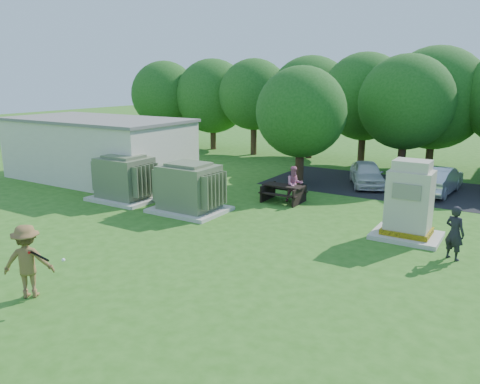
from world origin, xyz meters
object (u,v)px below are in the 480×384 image
Objects in this scene: transformer_right at (189,189)px; person_at_picnic at (294,184)px; generator_cabinet at (409,204)px; person_by_generator at (455,233)px; car_white at (367,174)px; batter at (28,261)px; picnic_table at (283,191)px; car_silver_a at (438,180)px; transformer_left at (125,179)px.

person_at_picnic is at bearing 50.95° from transformer_right.
generator_cabinet is 1.61× the size of person_by_generator.
person_at_picnic is at bearing -134.78° from car_white.
batter is 1.12× the size of person_by_generator.
person_at_picnic is (0.38, 0.31, 0.32)m from picnic_table.
picnic_table is 0.44× the size of car_silver_a.
transformer_right is 4.38m from picnic_table.
person_by_generator is (13.90, 0.04, -0.12)m from transformer_left.
picnic_table is 0.59m from person_at_picnic.
transformer_right is at bearing -143.80° from car_white.
transformer_left is 1.57× the size of batter.
transformer_left is 13.90m from person_by_generator.
transformer_right is 1.09× the size of generator_cabinet.
generator_cabinet reaches higher than transformer_left.
picnic_table is 5.67m from car_white.
transformer_left is 1.85× the size of person_at_picnic.
picnic_table is (-5.87, 2.08, -0.72)m from generator_cabinet.
car_silver_a is (8.30, 8.82, -0.29)m from transformer_right.
person_by_generator reaches higher than picnic_table.
batter is 12.22m from person_by_generator.
car_silver_a is at bearing -150.41° from batter.
generator_cabinet is at bearing -19.49° from picnic_table.
generator_cabinet reaches higher than car_white.
generator_cabinet is 6.00m from person_at_picnic.
transformer_right is 4.84m from person_at_picnic.
generator_cabinet is at bearing -63.97° from person_at_picnic.
person_at_picnic is (-5.49, 2.39, -0.40)m from generator_cabinet.
batter is 17.42m from car_white.
transformer_right is at bearing 52.05° from car_silver_a.
batter reaches higher than car_white.
car_silver_a is at bearing 43.66° from picnic_table.
car_white is 0.91× the size of car_silver_a.
batter is 1.18× the size of person_at_picnic.
transformer_right is at bearing -170.92° from generator_cabinet.
generator_cabinet reaches higher than car_silver_a.
transformer_left is at bearing 180.00° from transformer_right.
person_by_generator is 8.07m from person_at_picnic.
transformer_left is 1.75× the size of person_by_generator.
transformer_left reaches higher than picnic_table.
person_by_generator is (10.20, 0.04, -0.12)m from transformer_right.
person_by_generator is 0.41× the size of car_silver_a.
generator_cabinet is at bearing -12.11° from person_by_generator.
transformer_right is 0.73× the size of car_silver_a.
generator_cabinet is 6.27m from picnic_table.
transformer_left is 0.73× the size of car_silver_a.
picnic_table is 8.29m from person_by_generator.
generator_cabinet is 2.16m from person_by_generator.
person_at_picnic reaches higher than car_white.
car_white is at bearing -31.83° from person_by_generator.
transformer_right reaches higher than batter.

